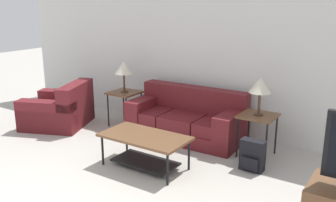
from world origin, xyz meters
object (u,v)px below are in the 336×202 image
object	(u,v)px
armchair	(59,110)
backpack	(252,156)
side_table_right	(258,119)
side_table_left	(125,95)
coffee_table	(145,144)
couch	(187,120)
table_lamp_right	(260,86)
table_lamp_left	(124,68)

from	to	relation	value
armchair	backpack	world-z (taller)	armchair
side_table_right	side_table_left	bearing A→B (deg)	180.00
side_table_left	backpack	bearing A→B (deg)	-10.94
coffee_table	side_table_left	xyz separation A→B (m)	(-1.38, 1.24, 0.22)
couch	side_table_right	size ratio (longest dim) A/B	3.05
side_table_left	table_lamp_right	size ratio (longest dim) A/B	1.14
table_lamp_left	side_table_left	bearing A→B (deg)	-75.96
side_table_right	table_lamp_right	bearing A→B (deg)	82.87
side_table_right	table_lamp_right	size ratio (longest dim) A/B	1.14
side_table_right	coffee_table	bearing A→B (deg)	-132.57
couch	coffee_table	xyz separation A→B (m)	(0.13, -1.33, 0.05)
side_table_right	backpack	distance (m)	0.64
table_lamp_left	backpack	size ratio (longest dim) A/B	1.28
couch	side_table_left	xyz separation A→B (m)	(-1.26, -0.09, 0.27)
side_table_right	table_lamp_left	distance (m)	2.57
couch	table_lamp_left	size ratio (longest dim) A/B	3.49
table_lamp_left	side_table_right	bearing A→B (deg)	-0.00
armchair	table_lamp_right	bearing A→B (deg)	10.73
table_lamp_right	side_table_left	bearing A→B (deg)	-180.00
side_table_left	table_lamp_left	world-z (taller)	table_lamp_left
backpack	table_lamp_left	bearing A→B (deg)	169.06
coffee_table	table_lamp_left	distance (m)	1.99
coffee_table	table_lamp_right	size ratio (longest dim) A/B	2.18
side_table_right	backpack	xyz separation A→B (m)	(0.13, -0.51, -0.35)
coffee_table	table_lamp_left	xyz separation A→B (m)	(-1.38, 1.24, 0.72)
couch	table_lamp_right	world-z (taller)	table_lamp_right
armchair	backpack	xyz separation A→B (m)	(3.65, 0.15, -0.07)
couch	backpack	size ratio (longest dim) A/B	4.45
couch	side_table_left	distance (m)	1.29
table_lamp_right	coffee_table	bearing A→B (deg)	-132.57
side_table_right	table_lamp_left	xyz separation A→B (m)	(-2.52, 0.00, 0.50)
couch	table_lamp_left	distance (m)	1.48
armchair	coffee_table	bearing A→B (deg)	-13.42
couch	coffee_table	world-z (taller)	couch
table_lamp_left	table_lamp_right	size ratio (longest dim) A/B	1.00
side_table_right	backpack	world-z (taller)	side_table_right
side_table_left	table_lamp_right	bearing A→B (deg)	0.00
side_table_left	table_lamp_left	bearing A→B (deg)	104.04
armchair	side_table_left	distance (m)	1.23
coffee_table	table_lamp_left	world-z (taller)	table_lamp_left
armchair	table_lamp_right	world-z (taller)	table_lamp_right
coffee_table	side_table_left	size ratio (longest dim) A/B	1.91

